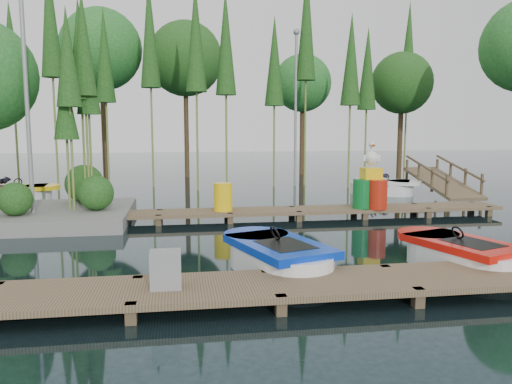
{
  "coord_description": "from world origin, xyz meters",
  "views": [
    {
      "loc": [
        -1.44,
        -12.04,
        2.74
      ],
      "look_at": [
        0.5,
        0.5,
        1.1
      ],
      "focal_mm": 35.0,
      "sensor_mm": 36.0,
      "label": 1
    }
  ],
  "objects": [
    {
      "name": "ground_plane",
      "position": [
        0.0,
        0.0,
        0.0
      ],
      "size": [
        90.0,
        90.0,
        0.0
      ],
      "primitive_type": "plane",
      "color": "#1A2C31"
    },
    {
      "name": "near_dock",
      "position": [
        0.0,
        -4.5,
        0.23
      ],
      "size": [
        18.0,
        1.5,
        0.5
      ],
      "color": "brown",
      "rests_on": "ground"
    },
    {
      "name": "far_dock",
      "position": [
        1.0,
        2.5,
        0.23
      ],
      "size": [
        15.0,
        1.2,
        0.5
      ],
      "color": "brown",
      "rests_on": "ground"
    },
    {
      "name": "island",
      "position": [
        -6.3,
        3.29,
        3.18
      ],
      "size": [
        6.2,
        4.2,
        6.75
      ],
      "color": "slate",
      "rests_on": "ground"
    },
    {
      "name": "tree_screen",
      "position": [
        -2.04,
        10.6,
        6.12
      ],
      "size": [
        34.42,
        18.53,
        10.31
      ],
      "color": "#43301C",
      "rests_on": "ground"
    },
    {
      "name": "lamp_island",
      "position": [
        -5.5,
        2.5,
        4.26
      ],
      "size": [
        0.3,
        0.3,
        7.25
      ],
      "color": "gray",
      "rests_on": "ground"
    },
    {
      "name": "lamp_rear",
      "position": [
        4.0,
        11.0,
        4.26
      ],
      "size": [
        0.3,
        0.3,
        7.25
      ],
      "color": "gray",
      "rests_on": "ground"
    },
    {
      "name": "ramp",
      "position": [
        9.0,
        6.5,
        0.59
      ],
      "size": [
        1.5,
        3.94,
        1.49
      ],
      "color": "brown",
      "rests_on": "ground"
    },
    {
      "name": "boat_blue",
      "position": [
        0.37,
        -3.03,
        0.28
      ],
      "size": [
        2.16,
        3.18,
        0.98
      ],
      "rotation": [
        0.0,
        0.0,
        0.32
      ],
      "color": "white",
      "rests_on": "ground"
    },
    {
      "name": "boat_red",
      "position": [
        3.93,
        -3.31,
        0.27
      ],
      "size": [
        2.03,
        2.99,
        0.92
      ],
      "rotation": [
        0.0,
        0.0,
        0.32
      ],
      "color": "white",
      "rests_on": "ground"
    },
    {
      "name": "boat_yellow_far",
      "position": [
        -7.42,
        7.27,
        0.31
      ],
      "size": [
        3.05,
        1.62,
        1.47
      ],
      "rotation": [
        0.0,
        0.0,
        -0.24
      ],
      "color": "white",
      "rests_on": "ground"
    },
    {
      "name": "boat_white_far",
      "position": [
        6.84,
        7.3,
        0.3
      ],
      "size": [
        3.11,
        2.48,
        1.35
      ],
      "rotation": [
        0.0,
        0.0,
        0.2
      ],
      "color": "white",
      "rests_on": "ground"
    },
    {
      "name": "utility_cabinet",
      "position": [
        -1.67,
        -4.5,
        0.59
      ],
      "size": [
        0.47,
        0.39,
        0.57
      ],
      "primitive_type": "cube",
      "color": "gray",
      "rests_on": "near_dock"
    },
    {
      "name": "yellow_barrel",
      "position": [
        -0.17,
        2.5,
        0.71
      ],
      "size": [
        0.55,
        0.55,
        0.82
      ],
      "primitive_type": "cylinder",
      "color": "yellow",
      "rests_on": "far_dock"
    },
    {
      "name": "drum_cluster",
      "position": [
        4.38,
        2.35,
        0.9
      ],
      "size": [
        1.18,
        1.08,
        2.03
      ],
      "color": "#0B6625",
      "rests_on": "far_dock"
    },
    {
      "name": "seagull_post",
      "position": [
        4.77,
        2.5,
        0.8
      ],
      "size": [
        0.46,
        0.25,
        0.74
      ],
      "color": "gray",
      "rests_on": "far_dock"
    }
  ]
}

